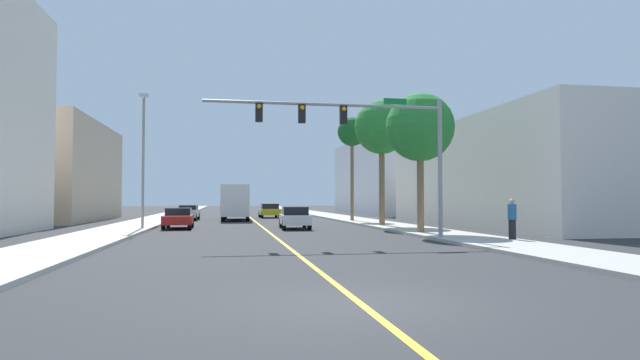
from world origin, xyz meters
The scene contains 18 objects.
ground centered at (0.00, 42.00, 0.00)m, with size 192.00×192.00×0.00m, color #2D2D30.
sidewalk_left centered at (-8.77, 42.00, 0.07)m, with size 3.48×168.00×0.15m, color beige.
sidewalk_right centered at (8.77, 42.00, 0.07)m, with size 3.48×168.00×0.15m, color #B2ADA3.
lane_marking_center centered at (0.00, 42.00, 0.00)m, with size 0.16×144.00×0.01m, color yellow.
building_left_far centered at (-21.68, 40.06, 4.34)m, with size 16.47×18.32×8.69m, color tan.
building_right_near centered at (22.34, 25.79, 3.75)m, with size 17.78×25.09×7.51m, color silver.
building_right_far centered at (20.07, 55.19, 4.67)m, with size 13.24×23.67×9.35m, color silver.
traffic_signal_mast centered at (3.70, 13.64, 5.05)m, with size 11.05×0.36×6.50m.
street_lamp centered at (-7.53, 24.17, 4.74)m, with size 0.56×0.28×8.32m.
palm_near centered at (7.87, 17.34, 5.78)m, with size 3.70×3.70×7.53m.
palm_mid centered at (8.09, 25.20, 6.84)m, with size 3.74×3.74×8.63m.
palm_far centered at (7.89, 33.05, 7.43)m, with size 2.43×2.43×8.64m.
car_white centered at (1.90, 24.04, 0.74)m, with size 1.96×4.20×1.43m.
car_silver centered at (-5.83, 39.34, 0.73)m, with size 1.88×4.29×1.36m.
car_yellow centered at (1.91, 44.34, 0.74)m, with size 2.04×4.02×1.45m.
car_red centered at (-5.52, 25.81, 0.70)m, with size 1.86×4.42×1.34m.
delivery_truck centered at (-1.61, 38.41, 1.68)m, with size 2.72×8.89×3.15m.
pedestrian centered at (10.05, 11.88, 1.05)m, with size 0.38×0.38×1.79m.
Camera 1 is at (-2.45, -9.56, 1.94)m, focal length 29.46 mm.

